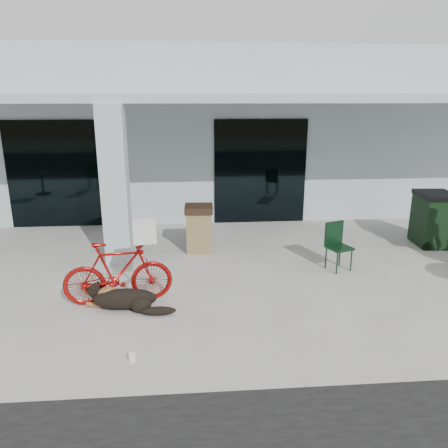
{
  "coord_description": "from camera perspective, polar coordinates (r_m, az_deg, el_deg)",
  "views": [
    {
      "loc": [
        -0.05,
        -6.22,
        3.25
      ],
      "look_at": [
        0.56,
        1.41,
        1.0
      ],
      "focal_mm": 35.0,
      "sensor_mm": 36.0,
      "label": 1
    }
  ],
  "objects": [
    {
      "name": "building",
      "position": [
        14.76,
        -4.51,
        12.41
      ],
      "size": [
        22.0,
        7.0,
        4.5
      ],
      "primitive_type": "cube",
      "color": "silver",
      "rests_on": "ground"
    },
    {
      "name": "bicycle",
      "position": [
        7.26,
        -13.68,
        -6.19
      ],
      "size": [
        1.78,
        0.71,
        1.04
      ],
      "primitive_type": "imported",
      "rotation": [
        0.0,
        0.0,
        1.7
      ],
      "color": "#990E0C",
      "rests_on": "ground"
    },
    {
      "name": "storefront_glass_right",
      "position": [
        11.51,
        4.74,
        6.8
      ],
      "size": [
        2.4,
        0.06,
        2.7
      ],
      "primitive_type": "cube",
      "color": "black",
      "rests_on": "ground"
    },
    {
      "name": "dog",
      "position": [
        7.15,
        -12.81,
        -9.38
      ],
      "size": [
        1.22,
        0.73,
        0.38
      ],
      "primitive_type": null,
      "rotation": [
        0.0,
        0.0,
        -0.33
      ],
      "color": "black",
      "rests_on": "ground"
    },
    {
      "name": "cafe_chair_far_a",
      "position": [
        8.69,
        14.83,
        -2.92
      ],
      "size": [
        0.55,
        0.57,
        0.92
      ],
      "primitive_type": null,
      "rotation": [
        0.0,
        0.0,
        0.35
      ],
      "color": "#11321A",
      "rests_on": "ground"
    },
    {
      "name": "column",
      "position": [
        8.81,
        -14.04,
        4.81
      ],
      "size": [
        0.5,
        0.5,
        3.12
      ],
      "primitive_type": "cube",
      "color": "silver",
      "rests_on": "ground"
    },
    {
      "name": "wheeled_bin",
      "position": [
        10.87,
        25.69,
        0.6
      ],
      "size": [
        0.82,
        1.0,
        1.2
      ],
      "primitive_type": null,
      "rotation": [
        0.0,
        0.0,
        -0.08
      ],
      "color": "black",
      "rests_on": "ground"
    },
    {
      "name": "laundry_basket",
      "position": [
        7.04,
        -10.38,
        -0.98
      ],
      "size": [
        0.41,
        0.52,
        0.28
      ],
      "primitive_type": "cube",
      "rotation": [
        0.0,
        0.0,
        1.7
      ],
      "color": "white",
      "rests_on": "bicycle"
    },
    {
      "name": "overhang",
      "position": [
        9.82,
        -4.49,
        16.08
      ],
      "size": [
        22.0,
        2.8,
        0.18
      ],
      "primitive_type": "cube",
      "color": "silver",
      "rests_on": "column"
    },
    {
      "name": "ground",
      "position": [
        7.02,
        -3.73,
        -11.25
      ],
      "size": [
        80.0,
        80.0,
        0.0
      ],
      "primitive_type": "plane",
      "color": "#BAB7AF",
      "rests_on": "ground"
    },
    {
      "name": "cup_near_dog",
      "position": [
        5.92,
        -11.9,
        -16.68
      ],
      "size": [
        0.11,
        0.11,
        0.11
      ],
      "primitive_type": "cylinder",
      "rotation": [
        0.0,
        0.0,
        0.3
      ],
      "color": "white",
      "rests_on": "ground"
    },
    {
      "name": "storefront_glass_left",
      "position": [
        11.79,
        -20.15,
        6.08
      ],
      "size": [
        2.8,
        0.06,
        2.7
      ],
      "primitive_type": "cube",
      "color": "black",
      "rests_on": "ground"
    },
    {
      "name": "trash_receptacle",
      "position": [
        9.43,
        -3.28,
        -0.58
      ],
      "size": [
        0.62,
        0.62,
        1.01
      ],
      "primitive_type": null,
      "rotation": [
        0.0,
        0.0,
        -0.04
      ],
      "color": "olive",
      "rests_on": "ground"
    }
  ]
}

